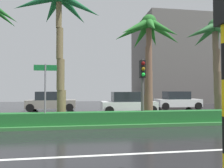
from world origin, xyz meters
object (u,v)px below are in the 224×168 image
Objects in this scene: car_in_traffic_second at (51,101)px; car_in_traffic_fourth at (177,100)px; traffic_signal_median_right at (142,79)px; palm_tree_centre_right at (148,38)px; car_in_traffic_third at (128,103)px; palm_tree_mid_right at (216,41)px; palm_tree_centre at (60,14)px; street_name_sign at (45,86)px.

car_in_traffic_second and car_in_traffic_fourth have the same top height.
palm_tree_centre_right is at bearing 58.58° from traffic_signal_median_right.
traffic_signal_median_right is at bearing -125.89° from car_in_traffic_fourth.
palm_tree_centre_right is 1.47× the size of car_in_traffic_third.
palm_tree_mid_right is at bearing -95.95° from car_in_traffic_fourth.
palm_tree_centre is at bearing -78.78° from car_in_traffic_second.
palm_tree_centre_right is 5.77m from car_in_traffic_third.
car_in_traffic_third is (5.39, 5.47, -1.25)m from street_name_sign.
palm_tree_centre_right is 6.68m from street_name_sign.
palm_tree_centre_right is at bearing 14.99° from street_name_sign.
palm_tree_centre_right is 1.47× the size of car_in_traffic_second.
car_in_traffic_fourth is (10.58, 7.63, -5.24)m from palm_tree_centre.
palm_tree_centre_right reaches higher than car_in_traffic_fourth.
palm_tree_mid_right is at bearing 3.68° from palm_tree_centre.
palm_tree_mid_right is 14.05m from car_in_traffic_second.
street_name_sign is 0.70× the size of car_in_traffic_second.
traffic_signal_median_right is at bearing -121.42° from palm_tree_centre_right.
car_in_traffic_third is (-5.00, 3.73, -4.23)m from palm_tree_mid_right.
palm_tree_centre is 1.73× the size of car_in_traffic_second.
car_in_traffic_third is at bearing 95.69° from palm_tree_centre_right.
car_in_traffic_third is at bearing -150.33° from car_in_traffic_fourth.
palm_tree_centre reaches higher than palm_tree_centre_right.
traffic_signal_median_right reaches higher than car_in_traffic_fourth.
palm_tree_mid_right reaches higher than street_name_sign.
palm_tree_centre_right is at bearing 4.89° from palm_tree_centre.
palm_tree_mid_right reaches higher than car_in_traffic_third.
street_name_sign is at bearing -176.59° from traffic_signal_median_right.
street_name_sign is (-5.02, -0.30, -0.42)m from traffic_signal_median_right.
palm_tree_centre is at bearing -176.32° from palm_tree_mid_right.
palm_tree_mid_right reaches higher than traffic_signal_median_right.
car_in_traffic_second is at bearing 179.62° from car_in_traffic_fourth.
palm_tree_mid_right is at bearing 14.95° from traffic_signal_median_right.
street_name_sign is (-5.79, -1.55, -2.96)m from palm_tree_centre_right.
traffic_signal_median_right reaches higher than car_in_traffic_third.
street_name_sign is 0.70× the size of car_in_traffic_fourth.
street_name_sign reaches higher than car_in_traffic_third.
traffic_signal_median_right is (4.48, -0.80, -3.57)m from palm_tree_centre.
palm_tree_centre is 2.48× the size of street_name_sign.
palm_tree_centre is 4.17m from street_name_sign.
palm_tree_centre is 1.73× the size of car_in_traffic_fourth.
palm_tree_centre_right is 1.47× the size of car_in_traffic_fourth.
traffic_signal_median_right is at bearing -10.15° from palm_tree_centre.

